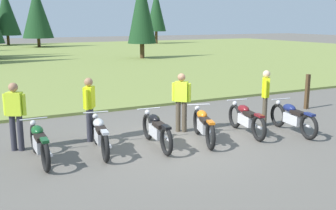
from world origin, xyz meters
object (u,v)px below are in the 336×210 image
(motorcycle_orange, at_px, (203,125))
(rider_in_hivis_vest, at_px, (265,94))
(motorcycle_maroon, at_px, (246,119))
(motorcycle_navy, at_px, (292,118))
(trail_marker_post, at_px, (307,92))
(motorcycle_black, at_px, (156,130))
(rider_with_back_turned, at_px, (89,105))
(motorcycle_silver, at_px, (100,135))
(motorcycle_british_green, at_px, (39,143))
(rider_near_row_end, at_px, (15,113))
(rider_checking_bike, at_px, (181,99))

(motorcycle_orange, height_order, rider_in_hivis_vest, rider_in_hivis_vest)
(motorcycle_maroon, relative_size, motorcycle_navy, 1.00)
(motorcycle_orange, xyz_separation_m, trail_marker_post, (5.39, 1.67, 0.19))
(motorcycle_black, xyz_separation_m, rider_with_back_turned, (-1.32, 1.27, 0.51))
(motorcycle_maroon, bearing_deg, motorcycle_silver, 175.70)
(motorcycle_british_green, relative_size, motorcycle_maroon, 1.01)
(rider_in_hivis_vest, height_order, rider_with_back_turned, same)
(motorcycle_maroon, height_order, rider_in_hivis_vest, rider_in_hivis_vest)
(rider_near_row_end, bearing_deg, motorcycle_maroon, -13.12)
(rider_with_back_turned, bearing_deg, rider_in_hivis_vest, -9.40)
(motorcycle_silver, distance_m, trail_marker_post, 8.18)
(motorcycle_black, bearing_deg, motorcycle_orange, -6.02)
(rider_near_row_end, bearing_deg, rider_in_hivis_vest, -7.01)
(rider_near_row_end, bearing_deg, rider_with_back_turned, -0.17)
(motorcycle_orange, height_order, motorcycle_navy, same)
(motorcycle_black, distance_m, rider_checking_bike, 1.63)
(motorcycle_silver, height_order, motorcycle_maroon, same)
(rider_with_back_turned, bearing_deg, motorcycle_orange, -28.24)
(rider_with_back_turned, distance_m, trail_marker_post, 8.02)
(motorcycle_orange, distance_m, rider_checking_bike, 1.20)
(rider_in_hivis_vest, distance_m, trail_marker_post, 3.11)
(motorcycle_black, height_order, rider_in_hivis_vest, rider_in_hivis_vest)
(motorcycle_black, bearing_deg, motorcycle_navy, -8.30)
(motorcycle_orange, xyz_separation_m, motorcycle_navy, (2.66, -0.44, 0.00))
(motorcycle_british_green, relative_size, motorcycle_navy, 1.00)
(rider_checking_bike, bearing_deg, motorcycle_navy, -29.19)
(rider_in_hivis_vest, xyz_separation_m, rider_near_row_end, (-6.94, 0.85, 0.00))
(motorcycle_black, relative_size, rider_with_back_turned, 1.26)
(motorcycle_british_green, distance_m, trail_marker_post, 9.57)
(motorcycle_black, bearing_deg, rider_with_back_turned, 136.14)
(motorcycle_british_green, relative_size, rider_near_row_end, 1.26)
(motorcycle_orange, relative_size, rider_near_row_end, 1.21)
(motorcycle_silver, bearing_deg, trail_marker_post, 9.27)
(motorcycle_orange, xyz_separation_m, motorcycle_maroon, (1.42, 0.05, 0.00))
(rider_checking_bike, bearing_deg, trail_marker_post, 6.14)
(motorcycle_british_green, distance_m, motorcycle_maroon, 5.51)
(rider_checking_bike, xyz_separation_m, rider_in_hivis_vest, (2.58, -0.53, 0.00))
(rider_in_hivis_vest, bearing_deg, rider_with_back_turned, 170.60)
(motorcycle_silver, xyz_separation_m, rider_with_back_turned, (0.06, 1.05, 0.51))
(rider_in_hivis_vest, bearing_deg, motorcycle_silver, -177.77)
(motorcycle_silver, relative_size, rider_in_hivis_vest, 1.25)
(motorcycle_british_green, bearing_deg, motorcycle_maroon, -3.18)
(rider_checking_bike, bearing_deg, rider_near_row_end, 175.73)
(motorcycle_orange, relative_size, motorcycle_navy, 0.97)
(rider_checking_bike, bearing_deg, motorcycle_black, -142.42)
(motorcycle_british_green, height_order, trail_marker_post, trail_marker_post)
(rider_checking_bike, bearing_deg, rider_with_back_turned, 172.83)
(motorcycle_british_green, distance_m, motorcycle_navy, 6.79)
(motorcycle_silver, relative_size, motorcycle_orange, 1.03)
(motorcycle_silver, xyz_separation_m, rider_near_row_end, (-1.75, 1.06, 0.51))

